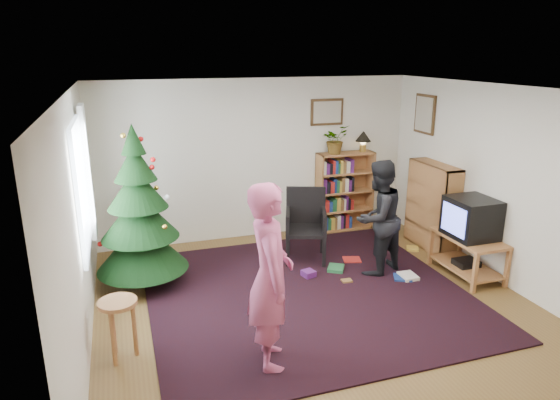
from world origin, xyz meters
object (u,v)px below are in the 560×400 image
object	(u,v)px
picture_right	(425,114)
christmas_tree	(140,221)
potted_plant	(335,139)
stool	(118,314)
crt_tv	(471,218)
person_standing	(270,277)
table_lamp	(363,138)
tv_stand	(467,252)
person_by_chair	(378,218)
bookshelf_back	(345,190)
armchair	(303,221)
picture_back	(327,112)
bookshelf_right	(432,205)

from	to	relation	value
picture_right	christmas_tree	distance (m)	4.53
potted_plant	christmas_tree	bearing A→B (deg)	-160.26
stool	crt_tv	bearing A→B (deg)	6.80
person_standing	table_lamp	size ratio (longest dim) A/B	5.29
tv_stand	table_lamp	bearing A→B (deg)	102.20
person_by_chair	bookshelf_back	bearing A→B (deg)	-123.16
armchair	table_lamp	bearing A→B (deg)	54.36
tv_stand	crt_tv	world-z (taller)	crt_tv
christmas_tree	person_standing	size ratio (longest dim) A/B	1.15
tv_stand	table_lamp	size ratio (longest dim) A/B	2.91
tv_stand	table_lamp	world-z (taller)	table_lamp
bookshelf_back	person_by_chair	bearing A→B (deg)	-101.06
picture_back	picture_right	xyz separation A→B (m)	(1.33, -0.73, 0.00)
bookshelf_right	bookshelf_back	bearing A→B (deg)	37.33
picture_back	person_by_chair	bearing A→B (deg)	-91.28
picture_back	bookshelf_right	size ratio (longest dim) A/B	0.42
christmas_tree	person_by_chair	distance (m)	3.06
picture_back	bookshelf_back	bearing A→B (deg)	-24.45
picture_right	bookshelf_back	xyz separation A→B (m)	(-1.03, 0.59, -1.29)
tv_stand	armchair	xyz separation A→B (m)	(-1.87, 1.23, 0.22)
bookshelf_back	bookshelf_right	distance (m)	1.47
crt_tv	potted_plant	distance (m)	2.50
crt_tv	armchair	xyz separation A→B (m)	(-1.87, 1.23, -0.25)
armchair	bookshelf_right	bearing A→B (deg)	13.83
tv_stand	stool	xyz separation A→B (m)	(-4.42, -0.53, 0.15)
bookshelf_back	person_standing	world-z (taller)	person_standing
bookshelf_back	tv_stand	size ratio (longest dim) A/B	1.31
picture_back	bookshelf_back	xyz separation A→B (m)	(0.30, -0.14, -1.29)
picture_back	christmas_tree	bearing A→B (deg)	-157.48
picture_back	armchair	distance (m)	1.95
christmas_tree	crt_tv	xyz separation A→B (m)	(4.11, -1.06, -0.05)
bookshelf_right	potted_plant	size ratio (longest dim) A/B	2.87
bookshelf_right	potted_plant	xyz separation A→B (m)	(-1.09, 1.17, 0.86)
stool	person_by_chair	world-z (taller)	person_by_chair
picture_back	stool	xyz separation A→B (m)	(-3.35, -2.85, -1.47)
picture_right	stool	bearing A→B (deg)	-155.57
bookshelf_right	crt_tv	size ratio (longest dim) A/B	2.19
bookshelf_back	armchair	distance (m)	1.46
person_standing	table_lamp	xyz separation A→B (m)	(2.58, 3.23, 0.63)
tv_stand	potted_plant	xyz separation A→B (m)	(-0.97, 2.19, 1.20)
person_standing	person_by_chair	size ratio (longest dim) A/B	1.16
tv_stand	potted_plant	distance (m)	2.68
bookshelf_right	armchair	bearing A→B (deg)	83.95
bookshelf_right	potted_plant	bearing A→B (deg)	43.03
tv_stand	crt_tv	size ratio (longest dim) A/B	1.67
picture_right	christmas_tree	xyz separation A→B (m)	(-4.36, -0.54, -1.09)
bookshelf_right	stool	world-z (taller)	bookshelf_right
picture_back	picture_right	size ratio (longest dim) A/B	0.92
armchair	picture_back	bearing A→B (deg)	73.71
bookshelf_back	person_by_chair	world-z (taller)	person_by_chair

